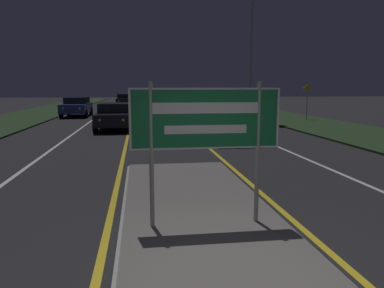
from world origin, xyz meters
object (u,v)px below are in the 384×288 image
at_px(car_approaching_0, 114,116).
at_px(warning_sign, 307,98).
at_px(car_receding_2, 200,101).
at_px(car_receding_1, 186,106).
at_px(car_approaching_1, 77,106).
at_px(car_receding_0, 224,122).
at_px(streetlight_right_near, 252,8).
at_px(car_approaching_2, 125,100).
at_px(highway_sign, 206,124).

relative_size(car_approaching_0, warning_sign, 1.81).
bearing_deg(car_receding_2, car_receding_1, -105.28).
bearing_deg(car_receding_1, car_approaching_0, -118.63).
bearing_deg(car_approaching_0, car_receding_2, 68.08).
distance_m(car_approaching_0, car_approaching_1, 10.22).
bearing_deg(car_receding_0, car_receding_2, 83.11).
height_order(streetlight_right_near, car_receding_2, streetlight_right_near).
bearing_deg(car_approaching_2, car_receding_1, -71.17).
bearing_deg(car_approaching_1, car_receding_0, -59.15).
xyz_separation_m(streetlight_right_near, car_approaching_0, (-8.50, -3.50, -6.42)).
relative_size(car_receding_1, car_approaching_1, 0.99).
height_order(car_receding_2, car_approaching_0, car_receding_2).
xyz_separation_m(highway_sign, warning_sign, (10.28, 18.50, -0.17)).
xyz_separation_m(car_receding_2, car_approaching_1, (-11.27, -9.83, 0.04)).
xyz_separation_m(car_receding_0, warning_sign, (7.66, 8.27, 0.76)).
xyz_separation_m(car_receding_0, car_approaching_1, (-8.39, 14.04, 0.03)).
relative_size(car_receding_1, car_receding_2, 1.03).
distance_m(highway_sign, warning_sign, 21.16).
bearing_deg(car_approaching_1, warning_sign, -19.77).
relative_size(streetlight_right_near, car_receding_2, 2.25).
relative_size(car_receding_1, car_approaching_0, 1.10).
xyz_separation_m(car_approaching_0, warning_sign, (12.60, 3.85, 0.78)).
relative_size(highway_sign, warning_sign, 0.98).
height_order(streetlight_right_near, car_receding_1, streetlight_right_near).
bearing_deg(car_approaching_2, car_approaching_0, -89.16).
relative_size(highway_sign, car_approaching_1, 0.49).
xyz_separation_m(car_approaching_1, warning_sign, (16.05, -5.77, 0.73)).
bearing_deg(car_approaching_2, car_receding_2, -34.42).
bearing_deg(car_approaching_2, car_approaching_1, -101.26).
height_order(car_approaching_2, warning_sign, warning_sign).
distance_m(car_receding_0, car_receding_2, 24.05).
bearing_deg(car_approaching_1, car_approaching_2, 78.74).
height_order(car_approaching_0, car_approaching_1, car_approaching_1).
height_order(highway_sign, car_receding_2, highway_sign).
xyz_separation_m(highway_sign, car_approaching_2, (-2.69, 39.72, -0.93)).
relative_size(streetlight_right_near, warning_sign, 4.33).
xyz_separation_m(car_receding_1, car_receding_2, (2.79, 10.23, 0.01)).
distance_m(car_approaching_2, warning_sign, 24.88).
bearing_deg(warning_sign, streetlight_right_near, -175.14).
height_order(highway_sign, car_approaching_0, highway_sign).
height_order(car_receding_0, car_receding_1, car_receding_0).
bearing_deg(warning_sign, car_approaching_0, -163.01).
bearing_deg(warning_sign, car_approaching_1, 160.23).
xyz_separation_m(streetlight_right_near, warning_sign, (4.10, 0.35, -5.64)).
relative_size(streetlight_right_near, car_approaching_1, 2.16).
distance_m(car_receding_1, car_receding_2, 10.60).
xyz_separation_m(highway_sign, car_approaching_0, (-2.32, 14.64, -0.95)).
xyz_separation_m(highway_sign, streetlight_right_near, (6.18, 18.15, 5.47)).
xyz_separation_m(highway_sign, car_approaching_1, (-5.76, 24.26, -0.90)).
relative_size(highway_sign, car_receding_1, 0.49).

